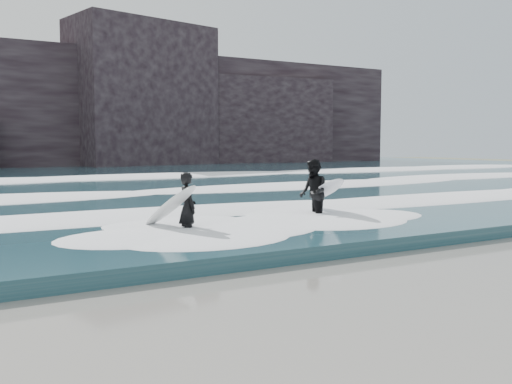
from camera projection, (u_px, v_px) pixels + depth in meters
ground at (511, 290)px, 8.41m from camera, size 120.00×120.00×0.00m
sea at (74, 178)px, 33.45m from camera, size 90.00×52.00×0.30m
headland at (28, 109)px, 47.72m from camera, size 70.00×9.00×10.00m
foam_near at (231, 206)px, 16.15m from camera, size 60.00×3.20×0.20m
foam_mid at (148, 188)px, 22.20m from camera, size 60.00×4.00×0.24m
foam_far at (91, 176)px, 29.97m from camera, size 60.00×4.80×0.30m
surfer_left at (183, 207)px, 12.42m from camera, size 1.09×1.78×1.54m
surfer_right at (315, 192)px, 14.88m from camera, size 1.51×2.27×1.76m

